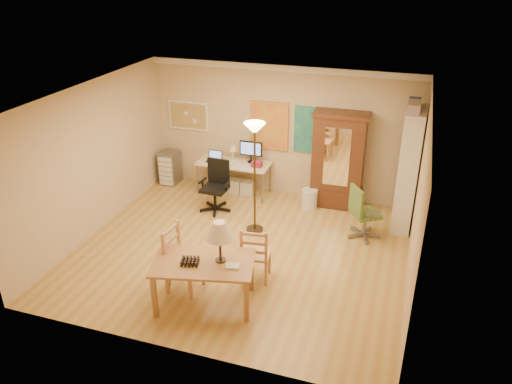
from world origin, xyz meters
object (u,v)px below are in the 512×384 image
(bookshelf, at_px, (408,170))
(armoire, at_px, (338,166))
(office_chair_green, at_px, (363,224))
(dining_table, at_px, (209,253))
(computer_desk, at_px, (236,174))
(office_chair_black, at_px, (216,197))

(bookshelf, bearing_deg, armoire, 161.49)
(office_chair_green, distance_m, armoire, 1.43)
(dining_table, height_order, office_chair_green, dining_table)
(armoire, height_order, bookshelf, bookshelf)
(computer_desk, height_order, office_chair_black, computer_desk)
(computer_desk, height_order, armoire, armoire)
(office_chair_green, bearing_deg, dining_table, -125.84)
(computer_desk, relative_size, armoire, 0.78)
(dining_table, distance_m, office_chair_black, 2.98)
(office_chair_green, xyz_separation_m, bookshelf, (0.64, 0.68, 0.85))
(computer_desk, bearing_deg, office_chair_black, -97.00)
(bookshelf, bearing_deg, office_chair_black, -171.75)
(office_chair_black, bearing_deg, office_chair_green, -3.26)
(dining_table, relative_size, bookshelf, 0.70)
(office_chair_green, height_order, bookshelf, bookshelf)
(computer_desk, bearing_deg, office_chair_green, -20.33)
(dining_table, xyz_separation_m, armoire, (1.18, 3.69, -0.00))
(office_chair_black, bearing_deg, computer_desk, 83.00)
(office_chair_black, xyz_separation_m, office_chair_green, (2.90, -0.17, -0.01))
(armoire, relative_size, bookshelf, 0.87)
(computer_desk, relative_size, office_chair_green, 1.53)
(office_chair_black, bearing_deg, dining_table, -69.23)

